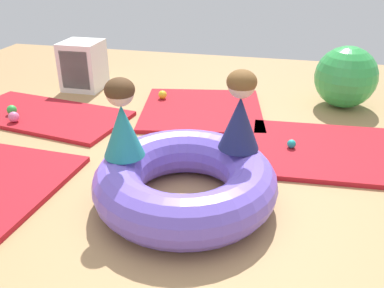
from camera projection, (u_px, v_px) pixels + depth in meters
ground_plane at (183, 201)px, 2.84m from camera, size 8.00×8.00×0.00m
gym_mat_near_left at (327, 151)px, 3.46m from camera, size 1.30×1.12×0.04m
gym_mat_near_right at (202, 110)px, 4.31m from camera, size 1.41×1.38×0.04m
gym_mat_center_rear at (45, 115)px, 4.17m from camera, size 1.76×1.06×0.04m
inflatable_cushion at (185, 182)px, 2.75m from camera, size 1.22×1.22×0.33m
child_in_navy at (240, 111)px, 2.72m from camera, size 0.35×0.35×0.55m
child_in_teal at (122, 119)px, 2.62m from camera, size 0.30×0.30×0.53m
play_ball_blue at (239, 91)px, 4.63m from camera, size 0.09×0.09×0.09m
play_ball_teal at (292, 144)px, 3.46m from camera, size 0.07×0.07×0.07m
play_ball_pink at (14, 117)px, 3.94m from camera, size 0.10×0.10×0.10m
play_ball_yellow at (163, 95)px, 4.53m from camera, size 0.09×0.09×0.09m
play_ball_green at (12, 110)px, 4.12m from camera, size 0.10×0.10×0.10m
exercise_ball_large at (346, 77)px, 4.32m from camera, size 0.64×0.64×0.64m
storage_cube at (82, 66)px, 4.85m from camera, size 0.44×0.44×0.56m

